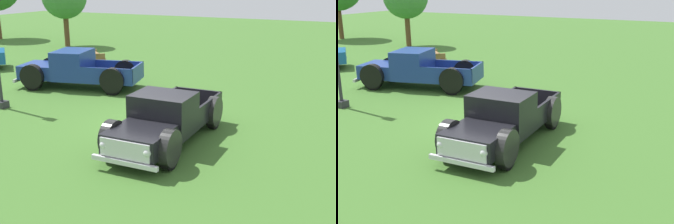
% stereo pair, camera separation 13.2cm
% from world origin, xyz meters
% --- Properties ---
extents(ground_plane, '(80.00, 80.00, 0.00)m').
position_xyz_m(ground_plane, '(0.00, 0.00, 0.00)').
color(ground_plane, '#3D6B28').
extents(pickup_truck_foreground, '(4.98, 2.00, 1.51)m').
position_xyz_m(pickup_truck_foreground, '(-1.28, -0.99, 0.72)').
color(pickup_truck_foreground, black).
rests_on(pickup_truck_foreground, ground_plane).
extents(pickup_truck_behind_left, '(3.15, 5.62, 1.63)m').
position_xyz_m(pickup_truck_behind_left, '(3.12, 5.61, 0.78)').
color(pickup_truck_behind_left, navy).
rests_on(pickup_truck_behind_left, ground_plane).
extents(picnic_table, '(2.28, 2.33, 0.78)m').
position_xyz_m(picnic_table, '(7.42, 7.91, 0.49)').
color(picnic_table, olive).
rests_on(picnic_table, ground_plane).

